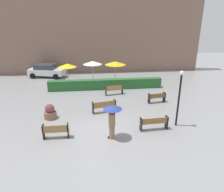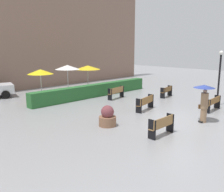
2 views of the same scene
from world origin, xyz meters
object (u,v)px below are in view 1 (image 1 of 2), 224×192
(lamp_post, at_px, (180,93))
(bench_near_right, at_px, (154,122))
(bench_near_left, at_px, (56,130))
(patio_umbrella_yellow, at_px, (67,65))
(pedestrian_with_umbrella, at_px, (112,117))
(patio_umbrella_yellow_far, at_px, (115,63))
(bench_mid_center, at_px, (104,106))
(bench_back_row, at_px, (114,89))
(patio_umbrella_white, at_px, (93,63))
(bench_far_right, at_px, (157,97))
(parked_car, at_px, (47,70))
(planter_pot, at_px, (50,112))

(lamp_post, bearing_deg, bench_near_right, -165.97)
(bench_near_left, distance_m, patio_umbrella_yellow, 10.65)
(pedestrian_with_umbrella, bearing_deg, patio_umbrella_yellow_far, 81.57)
(bench_near_left, bearing_deg, pedestrian_with_umbrella, -6.07)
(patio_umbrella_yellow, xyz_separation_m, patio_umbrella_yellow_far, (5.09, 0.79, -0.04))
(pedestrian_with_umbrella, bearing_deg, lamp_post, 13.50)
(bench_near_right, bearing_deg, bench_mid_center, 133.72)
(bench_back_row, distance_m, lamp_post, 7.40)
(bench_near_left, distance_m, patio_umbrella_yellow_far, 12.48)
(pedestrian_with_umbrella, bearing_deg, patio_umbrella_white, 93.85)
(pedestrian_with_umbrella, relative_size, patio_umbrella_white, 0.80)
(bench_far_right, xyz_separation_m, pedestrian_with_umbrella, (-4.37, -5.07, 0.86))
(bench_near_right, distance_m, parked_car, 16.60)
(bench_mid_center, relative_size, patio_umbrella_yellow_far, 0.81)
(bench_far_right, distance_m, parked_car, 14.26)
(bench_far_right, relative_size, patio_umbrella_yellow, 0.66)
(parked_car, bearing_deg, pedestrian_with_umbrella, -66.95)
(patio_umbrella_yellow, bearing_deg, patio_umbrella_white, 7.29)
(patio_umbrella_yellow, height_order, parked_car, patio_umbrella_yellow)
(bench_near_right, relative_size, patio_umbrella_white, 0.74)
(bench_far_right, distance_m, bench_near_left, 8.99)
(pedestrian_with_umbrella, bearing_deg, bench_mid_center, 92.68)
(patio_umbrella_yellow, relative_size, patio_umbrella_white, 0.94)
(bench_near_left, height_order, pedestrian_with_umbrella, pedestrian_with_umbrella)
(pedestrian_with_umbrella, height_order, lamp_post, lamp_post)
(bench_mid_center, xyz_separation_m, bench_back_row, (1.24, 3.76, 0.01))
(bench_far_right, distance_m, patio_umbrella_yellow_far, 7.28)
(patio_umbrella_yellow, bearing_deg, pedestrian_with_umbrella, -72.83)
(patio_umbrella_white, bearing_deg, pedestrian_with_umbrella, -86.15)
(lamp_post, distance_m, patio_umbrella_white, 11.37)
(patio_umbrella_yellow, xyz_separation_m, parked_car, (-2.86, 3.75, -1.33))
(patio_umbrella_yellow, distance_m, parked_car, 4.90)
(patio_umbrella_yellow, xyz_separation_m, patio_umbrella_white, (2.60, 0.33, 0.16))
(bench_near_left, height_order, lamp_post, lamp_post)
(pedestrian_with_umbrella, xyz_separation_m, planter_pot, (-4.04, 3.10, -0.90))
(bench_mid_center, relative_size, lamp_post, 0.51)
(bench_near_right, bearing_deg, patio_umbrella_yellow_far, 95.18)
(bench_near_left, relative_size, pedestrian_with_umbrella, 0.77)
(bench_near_right, height_order, patio_umbrella_white, patio_umbrella_white)
(bench_far_right, relative_size, bench_near_left, 1.01)
(lamp_post, bearing_deg, patio_umbrella_yellow_far, 103.96)
(patio_umbrella_yellow_far, bearing_deg, bench_near_left, -113.87)
(lamp_post, relative_size, patio_umbrella_yellow_far, 1.61)
(planter_pot, bearing_deg, patio_umbrella_yellow_far, 56.04)
(pedestrian_with_umbrella, distance_m, planter_pot, 5.17)
(lamp_post, relative_size, parked_car, 0.82)
(patio_umbrella_white, bearing_deg, bench_back_row, -64.21)
(parked_car, bearing_deg, planter_pot, -79.26)
(planter_pot, xyz_separation_m, patio_umbrella_yellow, (0.68, 7.76, 1.69))
(bench_back_row, bearing_deg, bench_near_left, -121.50)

